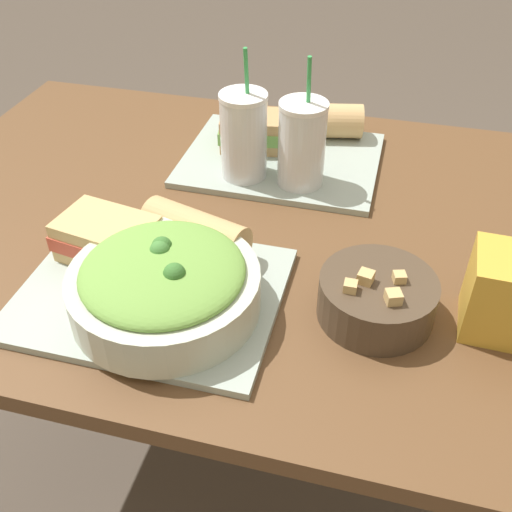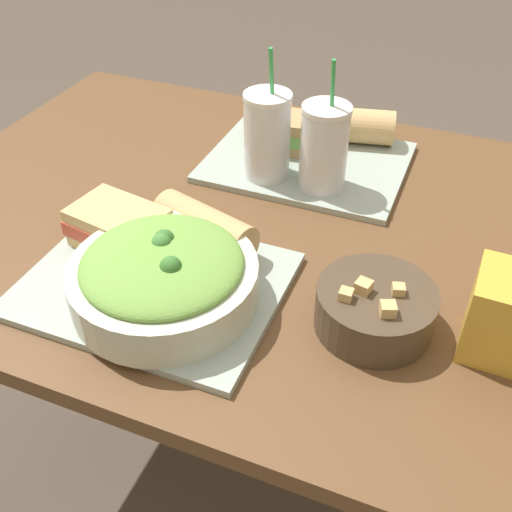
{
  "view_description": "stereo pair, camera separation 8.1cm",
  "coord_description": "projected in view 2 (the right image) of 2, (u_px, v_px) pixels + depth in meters",
  "views": [
    {
      "loc": [
        0.23,
        -0.79,
        1.31
      ],
      "look_at": [
        0.08,
        -0.19,
        0.8
      ],
      "focal_mm": 42.0,
      "sensor_mm": 36.0,
      "label": 1
    },
    {
      "loc": [
        0.31,
        -0.77,
        1.31
      ],
      "look_at": [
        0.08,
        -0.19,
        0.8
      ],
      "focal_mm": 42.0,
      "sensor_mm": 36.0,
      "label": 2
    }
  ],
  "objects": [
    {
      "name": "tray_far",
      "position": [
        307.0,
        162.0,
        1.14
      ],
      "size": [
        0.37,
        0.29,
        0.01
      ],
      "color": "#99A89E",
      "rests_on": "dining_table"
    },
    {
      "name": "baguette_far",
      "position": [
        356.0,
        126.0,
        1.17
      ],
      "size": [
        0.16,
        0.1,
        0.07
      ],
      "rotation": [
        0.0,
        0.0,
        1.78
      ],
      "color": "tan",
      "rests_on": "tray_far"
    },
    {
      "name": "tray_near",
      "position": [
        154.0,
        284.0,
        0.87
      ],
      "size": [
        0.37,
        0.29,
        0.01
      ],
      "color": "#99A89E",
      "rests_on": "dining_table"
    },
    {
      "name": "dining_table",
      "position": [
        255.0,
        262.0,
        1.08
      ],
      "size": [
        1.22,
        0.87,
        0.72
      ],
      "color": "brown",
      "rests_on": "ground_plane"
    },
    {
      "name": "baguette_near",
      "position": [
        205.0,
        228.0,
        0.91
      ],
      "size": [
        0.18,
        0.11,
        0.07
      ],
      "rotation": [
        0.0,
        0.0,
        1.28
      ],
      "color": "tan",
      "rests_on": "tray_near"
    },
    {
      "name": "drink_cup_dark",
      "position": [
        267.0,
        138.0,
        1.05
      ],
      "size": [
        0.08,
        0.08,
        0.24
      ],
      "color": "silver",
      "rests_on": "tray_far"
    },
    {
      "name": "salad_bowl",
      "position": [
        164.0,
        275.0,
        0.81
      ],
      "size": [
        0.26,
        0.26,
        0.1
      ],
      "color": "beige",
      "rests_on": "tray_near"
    },
    {
      "name": "sandwich_far",
      "position": [
        288.0,
        132.0,
        1.16
      ],
      "size": [
        0.17,
        0.11,
        0.06
      ],
      "rotation": [
        0.0,
        0.0,
        0.17
      ],
      "color": "tan",
      "rests_on": "tray_far"
    },
    {
      "name": "ground_plane",
      "position": [
        256.0,
        456.0,
        1.47
      ],
      "size": [
        12.0,
        12.0,
        0.0
      ],
      "primitive_type": "plane",
      "color": "#4C4238"
    },
    {
      "name": "sandwich_near",
      "position": [
        119.0,
        228.0,
        0.91
      ],
      "size": [
        0.16,
        0.12,
        0.06
      ],
      "rotation": [
        0.0,
        0.0,
        -0.17
      ],
      "color": "tan",
      "rests_on": "tray_near"
    },
    {
      "name": "drink_cup_red",
      "position": [
        324.0,
        150.0,
        1.02
      ],
      "size": [
        0.08,
        0.08,
        0.23
      ],
      "color": "silver",
      "rests_on": "tray_far"
    },
    {
      "name": "soup_bowl",
      "position": [
        375.0,
        307.0,
        0.79
      ],
      "size": [
        0.16,
        0.16,
        0.08
      ],
      "color": "#473828",
      "rests_on": "dining_table"
    }
  ]
}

